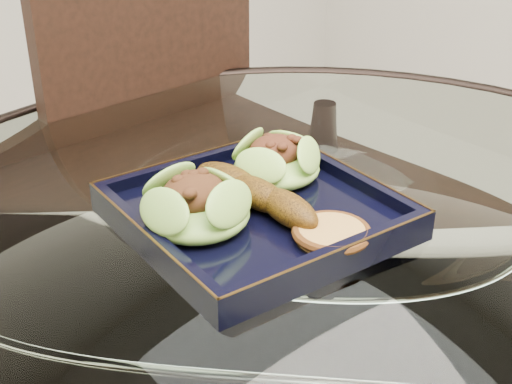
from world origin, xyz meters
TOP-DOWN VIEW (x-y plane):
  - dining_table at (-0.00, -0.00)m, footprint 1.13×1.13m
  - dining_chair at (0.11, 0.38)m, footprint 0.44×0.44m
  - navy_plate at (-0.05, 0.05)m, footprint 0.29×0.29m
  - lettuce_wrap_left at (-0.12, 0.06)m, footprint 0.13×0.13m
  - lettuce_wrap_right at (0.02, 0.10)m, footprint 0.10×0.10m
  - roasted_plantain at (-0.05, 0.05)m, footprint 0.05×0.18m
  - crumb_patty at (-0.03, -0.05)m, footprint 0.09×0.09m

SIDE VIEW (x-z plane):
  - dining_chair at x=0.11m, z-range 0.06..1.03m
  - dining_table at x=0.00m, z-range 0.21..0.98m
  - navy_plate at x=-0.05m, z-range 0.76..0.78m
  - crumb_patty at x=-0.03m, z-range 0.78..0.80m
  - roasted_plantain at x=-0.05m, z-range 0.78..0.81m
  - lettuce_wrap_right at x=0.02m, z-range 0.78..0.82m
  - lettuce_wrap_left at x=-0.12m, z-range 0.78..0.82m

